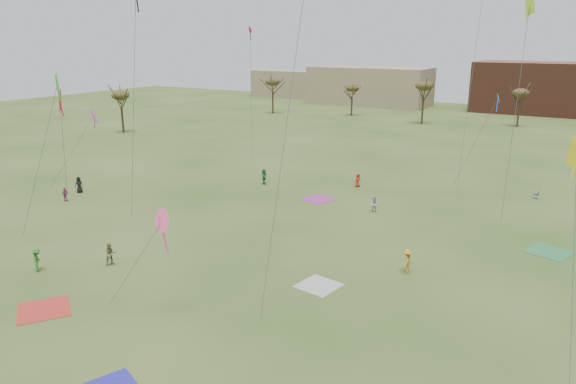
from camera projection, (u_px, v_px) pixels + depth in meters
The scene contains 19 objects.
ground at pixel (192, 319), 33.90m from camera, with size 260.00×260.00×0.00m, color #2B4A17.
flyer_near_center at pixel (37, 260), 40.76m from camera, with size 1.19×0.68×1.84m, color #307828.
spectator_fore_b at pixel (110, 254), 41.82m from camera, with size 0.90×0.70×1.85m, color #7F7651.
flyer_mid_a at pixel (79, 185), 61.71m from camera, with size 0.93×0.61×1.90m, color black.
flyer_mid_b at pixel (407, 261), 40.45m from camera, with size 1.22×0.70×1.89m, color orange.
spectator_mid_d at pixel (65, 194), 58.52m from camera, with size 0.90×0.38×1.54m, color #9E4171.
spectator_mid_e at pixel (374, 204), 54.71m from camera, with size 0.84×0.66×1.73m, color silver.
flyer_far_a at pixel (264, 176), 65.50m from camera, with size 1.75×0.56×1.89m, color #236B45.
flyer_far_b at pixel (358, 180), 64.14m from camera, with size 0.81×0.53×1.66m, color #B6321F.
blanket_red at pixel (44, 310), 35.11m from camera, with size 3.21×3.21×0.03m, color red.
blanket_cream at pixel (319, 286), 38.53m from camera, with size 2.74×2.74×0.03m, color beige.
blanket_plum at pixel (318, 199), 59.35m from camera, with size 3.10×3.10×0.03m, color #A63391.
blanket_olive at pixel (549, 252), 44.66m from camera, with size 3.20×3.20×0.03m, color #2F8247.
camp_chair_right at pixel (536, 196), 59.65m from camera, with size 0.59×0.55×0.87m.
kites_aloft at pixel (340, 10), 48.60m from camera, with size 65.72×45.03×26.13m.
tree_line at pixel (458, 96), 98.79m from camera, with size 117.44×49.32×8.91m.
building_tan at pixel (370, 86), 144.77m from camera, with size 32.00×14.00×10.00m, color #937F60.
building_brick at pixel (532, 87), 129.07m from camera, with size 26.00×16.00×12.00m, color brown.
building_tan_west at pixel (288, 83), 165.51m from camera, with size 20.00×12.00×8.00m, color #937F60.
Camera 1 is at (20.69, -23.00, 17.19)m, focal length 33.15 mm.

